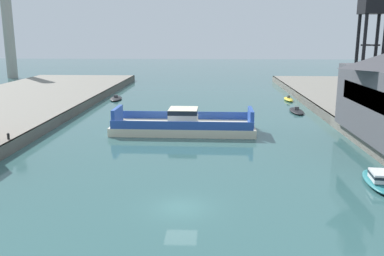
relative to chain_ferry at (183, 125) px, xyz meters
The scene contains 10 objects.
ground_plane 25.62m from the chain_ferry, 86.70° to the right, with size 400.00×400.00×0.00m, color #335B5B.
chain_ferry is the anchor object (origin of this frame).
moored_boat_near_left 24.25m from the chain_ferry, 40.03° to the left, with size 2.14×6.76×0.97m.
moored_boat_near_right 32.43m from the chain_ferry, 119.20° to the left, with size 3.07×6.96×0.95m.
moored_boat_mid_left 34.52m from the chain_ferry, 55.57° to the left, with size 1.72×5.05×1.07m.
moored_boat_mid_right 27.25m from the chain_ferry, 46.68° to the right, with size 2.88×6.80×1.36m.
crane_tower 28.07m from the chain_ferry, ahead, with size 3.23×3.23×16.60m.
bollard_left_far 22.07m from the chain_ferry, 150.44° to the right, with size 0.32×0.32×0.71m.
bollard_right_far 24.72m from the chain_ferry, 26.41° to the right, with size 0.32×0.32×0.71m.
smokestack_distant_a 93.08m from the chain_ferry, 129.21° to the left, with size 3.35×3.35×30.65m.
Camera 1 is at (2.21, -29.71, 13.09)m, focal length 38.63 mm.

